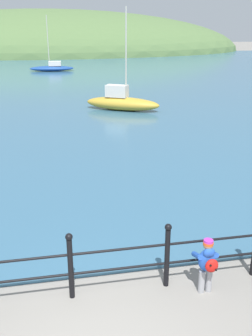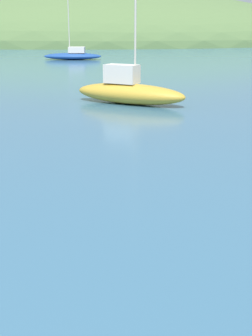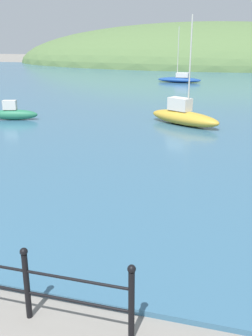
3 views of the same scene
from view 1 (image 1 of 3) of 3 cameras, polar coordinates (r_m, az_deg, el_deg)
water at (r=36.29m, az=-10.83°, el=12.96°), size 80.00×60.00×0.10m
far_hillside at (r=71.50m, az=-11.34°, el=16.22°), size 67.54×37.15×13.71m
iron_railing at (r=6.64m, az=-8.07°, el=-13.65°), size 9.96×0.12×1.21m
child_in_coat at (r=6.85m, az=11.72°, el=-13.14°), size 0.38×0.53×1.00m
boat_green_fishing at (r=39.96m, az=-10.67°, el=14.12°), size 4.29×1.76×5.11m
boat_white_sailboat at (r=20.79m, az=-0.62°, el=9.58°), size 3.99×2.94×5.06m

